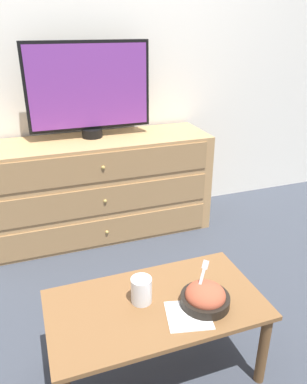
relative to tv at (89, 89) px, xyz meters
The scene contains 8 objects.
ground_plane 1.06m from the tv, 76.41° to the left, with size 12.00×12.00×0.00m, color #383D47.
wall_back 0.34m from the tv, 77.90° to the left, with size 12.00×0.05×2.60m.
dresser 0.69m from the tv, 88.29° to the right, with size 1.60×0.48×0.72m.
tv is the anchor object (origin of this frame).
coffee_table 1.55m from the tv, 91.09° to the right, with size 0.89×0.49×0.38m.
takeout_bowl 1.59m from the tv, 83.67° to the right, with size 0.20×0.20×0.18m.
drink_cup 1.48m from the tv, 93.33° to the right, with size 0.09×0.09×0.11m.
napkin 1.63m from the tv, 87.28° to the right, with size 0.21×0.21×0.00m.
Camera 1 is at (-0.49, -2.72, 1.44)m, focal length 35.00 mm.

